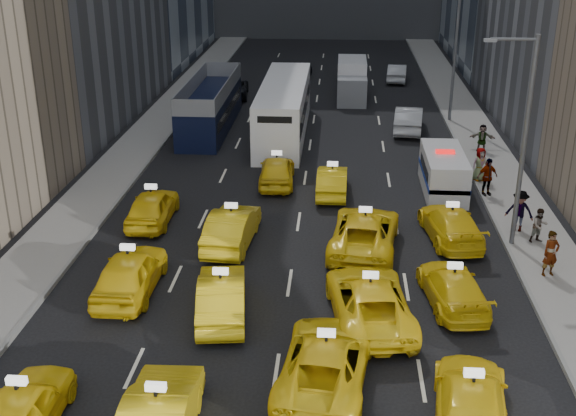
% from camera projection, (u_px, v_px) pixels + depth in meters
% --- Properties ---
extents(ground, '(160.00, 160.00, 0.00)m').
position_uv_depth(ground, '(270.00, 415.00, 20.64)').
color(ground, black).
rests_on(ground, ground).
extents(sidewalk_west, '(3.00, 90.00, 0.15)m').
position_uv_depth(sidewalk_west, '(139.00, 145.00, 44.38)').
color(sidewalk_west, gray).
rests_on(sidewalk_west, ground).
extents(sidewalk_east, '(3.00, 90.00, 0.15)m').
position_uv_depth(sidewalk_east, '(485.00, 152.00, 42.97)').
color(sidewalk_east, gray).
rests_on(sidewalk_east, ground).
extents(curb_west, '(0.15, 90.00, 0.18)m').
position_uv_depth(curb_west, '(162.00, 145.00, 44.28)').
color(curb_west, slate).
rests_on(curb_west, ground).
extents(curb_east, '(0.15, 90.00, 0.18)m').
position_uv_depth(curb_east, '(461.00, 152.00, 43.06)').
color(curb_east, slate).
rests_on(curb_east, ground).
extents(streetlight_near, '(2.15, 0.22, 9.00)m').
position_uv_depth(streetlight_near, '(522.00, 136.00, 29.23)').
color(streetlight_near, '#595B60').
rests_on(streetlight_near, ground).
extents(streetlight_far, '(2.15, 0.22, 9.00)m').
position_uv_depth(streetlight_far, '(454.00, 50.00, 47.68)').
color(streetlight_far, '#595B60').
rests_on(streetlight_far, ground).
extents(taxi_4, '(1.81, 4.48, 1.52)m').
position_uv_depth(taxi_4, '(22.00, 411.00, 19.63)').
color(taxi_4, yellow).
rests_on(taxi_4, ground).
extents(taxi_6, '(3.23, 5.84, 1.55)m').
position_uv_depth(taxi_6, '(326.00, 361.00, 21.78)').
color(taxi_6, yellow).
rests_on(taxi_6, ground).
extents(taxi_7, '(2.68, 5.21, 1.45)m').
position_uv_depth(taxi_7, '(471.00, 401.00, 20.07)').
color(taxi_7, yellow).
rests_on(taxi_7, ground).
extents(taxi_8, '(2.01, 4.93, 1.67)m').
position_uv_depth(taxi_8, '(130.00, 273.00, 26.99)').
color(taxi_8, yellow).
rests_on(taxi_8, ground).
extents(taxi_9, '(2.24, 4.85, 1.54)m').
position_uv_depth(taxi_9, '(221.00, 296.00, 25.47)').
color(taxi_9, yellow).
rests_on(taxi_9, ground).
extents(taxi_10, '(3.35, 6.00, 1.59)m').
position_uv_depth(taxi_10, '(369.00, 301.00, 25.13)').
color(taxi_10, yellow).
rests_on(taxi_10, ground).
extents(taxi_11, '(2.50, 4.88, 1.35)m').
position_uv_depth(taxi_11, '(453.00, 288.00, 26.25)').
color(taxi_11, yellow).
rests_on(taxi_11, ground).
extents(taxi_12, '(1.86, 4.54, 1.54)m').
position_uv_depth(taxi_12, '(152.00, 207.00, 33.21)').
color(taxi_12, yellow).
rests_on(taxi_12, ground).
extents(taxi_13, '(2.05, 4.98, 1.60)m').
position_uv_depth(taxi_13, '(232.00, 227.00, 30.95)').
color(taxi_13, yellow).
rests_on(taxi_13, ground).
extents(taxi_14, '(3.34, 6.07, 1.61)m').
position_uv_depth(taxi_14, '(365.00, 232.00, 30.52)').
color(taxi_14, yellow).
rests_on(taxi_14, ground).
extents(taxi_15, '(2.70, 5.25, 1.46)m').
position_uv_depth(taxi_15, '(451.00, 224.00, 31.43)').
color(taxi_15, yellow).
rests_on(taxi_15, ground).
extents(taxi_16, '(1.98, 4.54, 1.52)m').
position_uv_depth(taxi_16, '(277.00, 171.00, 37.87)').
color(taxi_16, yellow).
rests_on(taxi_16, ground).
extents(taxi_17, '(1.54, 4.31, 1.41)m').
position_uv_depth(taxi_17, '(332.00, 181.00, 36.55)').
color(taxi_17, yellow).
rests_on(taxi_17, ground).
extents(nypd_van, '(2.48, 5.32, 2.21)m').
position_uv_depth(nypd_van, '(443.00, 173.00, 36.84)').
color(nypd_van, silver).
rests_on(nypd_van, ground).
extents(double_decker, '(2.77, 11.29, 3.27)m').
position_uv_depth(double_decker, '(210.00, 105.00, 47.40)').
color(double_decker, black).
rests_on(double_decker, ground).
extents(city_bus, '(4.30, 13.37, 3.39)m').
position_uv_depth(city_bus, '(284.00, 109.00, 46.02)').
color(city_bus, white).
rests_on(city_bus, ground).
extents(box_truck, '(2.69, 6.48, 2.89)m').
position_uv_depth(box_truck, '(352.00, 80.00, 55.14)').
color(box_truck, silver).
rests_on(box_truck, ground).
extents(misc_car_0, '(2.29, 5.15, 1.64)m').
position_uv_depth(misc_car_0, '(409.00, 119.00, 47.06)').
color(misc_car_0, '#AEB1B6').
rests_on(misc_car_0, ground).
extents(misc_car_1, '(2.74, 5.20, 1.39)m').
position_uv_depth(misc_car_1, '(233.00, 88.00, 56.07)').
color(misc_car_1, black).
rests_on(misc_car_1, ground).
extents(misc_car_2, '(2.16, 4.85, 1.38)m').
position_uv_depth(misc_car_2, '(349.00, 70.00, 62.48)').
color(misc_car_2, gray).
rests_on(misc_car_2, ground).
extents(misc_car_3, '(2.16, 4.26, 1.39)m').
position_uv_depth(misc_car_3, '(300.00, 70.00, 62.50)').
color(misc_car_3, black).
rests_on(misc_car_3, ground).
extents(misc_car_4, '(1.99, 4.57, 1.46)m').
position_uv_depth(misc_car_4, '(397.00, 73.00, 61.12)').
color(misc_car_4, '#A9ACB1').
rests_on(misc_car_4, ground).
extents(pedestrian_0, '(0.79, 0.64, 1.86)m').
position_uv_depth(pedestrian_0, '(551.00, 254.00, 27.95)').
color(pedestrian_0, gray).
rests_on(pedestrian_0, sidewalk_east).
extents(pedestrian_1, '(0.84, 0.64, 1.53)m').
position_uv_depth(pedestrian_1, '(540.00, 226.00, 30.85)').
color(pedestrian_1, gray).
rests_on(pedestrian_1, sidewalk_east).
extents(pedestrian_2, '(1.32, 0.94, 1.89)m').
position_uv_depth(pedestrian_2, '(520.00, 211.00, 31.90)').
color(pedestrian_2, gray).
rests_on(pedestrian_2, sidewalk_east).
extents(pedestrian_3, '(1.24, 0.88, 1.92)m').
position_uv_depth(pedestrian_3, '(487.00, 177.00, 35.96)').
color(pedestrian_3, gray).
rests_on(pedestrian_3, sidewalk_east).
extents(pedestrian_4, '(0.99, 0.77, 1.79)m').
position_uv_depth(pedestrian_4, '(480.00, 164.00, 37.97)').
color(pedestrian_4, gray).
rests_on(pedestrian_4, sidewalk_east).
extents(pedestrian_5, '(1.53, 0.67, 1.60)m').
position_uv_depth(pedestrian_5, '(482.00, 138.00, 42.74)').
color(pedestrian_5, gray).
rests_on(pedestrian_5, sidewalk_east).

